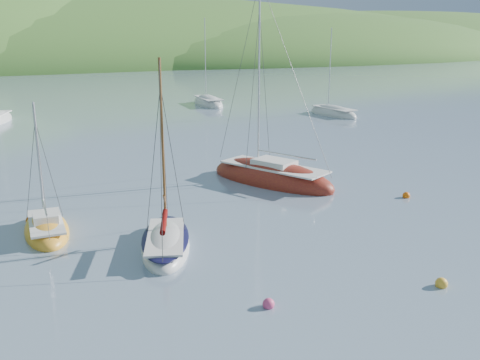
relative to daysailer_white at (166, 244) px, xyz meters
name	(u,v)px	position (x,y,z in m)	size (l,w,h in m)	color
ground	(350,279)	(5.49, -6.24, -0.21)	(700.00, 700.00, 0.00)	gray
daysailer_white	(166,244)	(0.00, 0.00, 0.00)	(4.09, 6.22, 8.98)	silver
sloop_red	(272,179)	(9.72, 7.47, 0.03)	(6.66, 9.67, 13.60)	maroon
sailboat_yellow	(47,230)	(-4.56, 4.34, -0.04)	(2.34, 5.28, 6.87)	orange
distant_sloop_b	(208,104)	(21.00, 44.39, -0.01)	(3.92, 8.83, 12.20)	silver
distant_sloop_d	(333,114)	(30.54, 29.52, -0.03)	(3.22, 7.73, 10.78)	silver
mooring_buoys	(262,241)	(4.12, -1.45, -0.09)	(20.73, 14.98, 0.50)	gold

